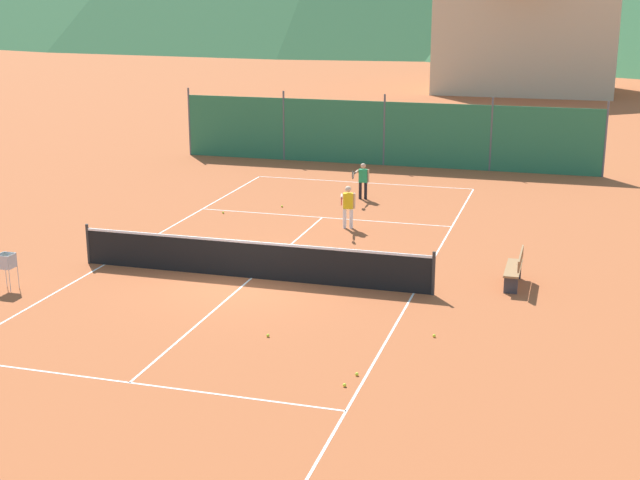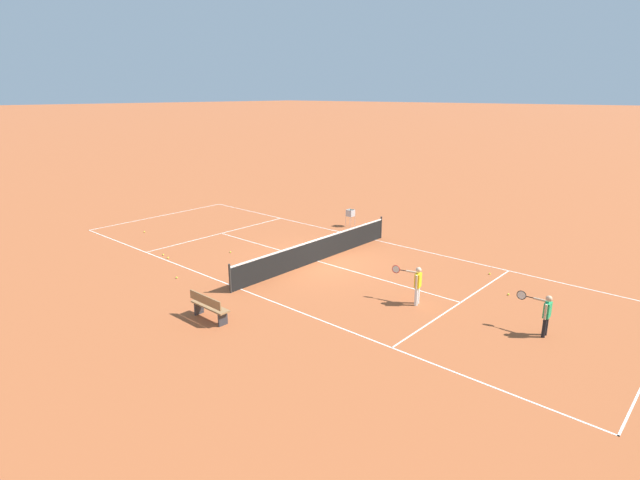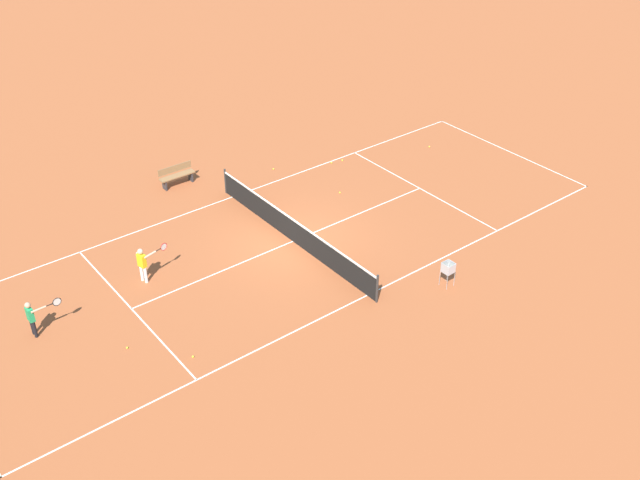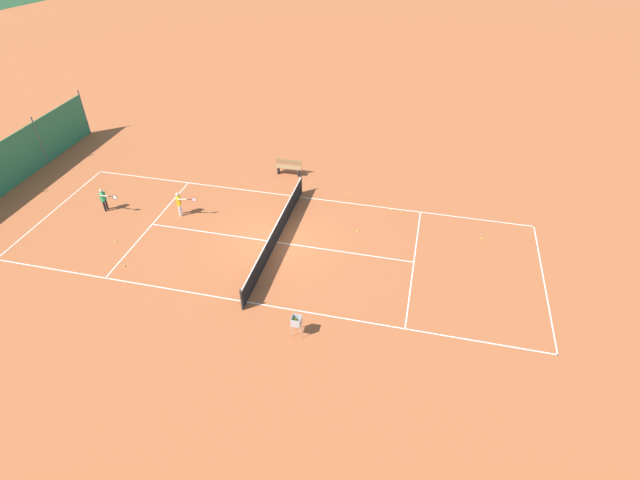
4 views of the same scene
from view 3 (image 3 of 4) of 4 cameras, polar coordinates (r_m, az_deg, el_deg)
The scene contains 14 objects.
ground_plane at distance 27.17m, azimuth -2.06°, elevation -0.10°, with size 600.00×600.00×0.00m, color #A8542D.
court_line_markings at distance 27.16m, azimuth -2.06°, elevation -0.09°, with size 8.25×23.85×0.01m.
tennis_net at distance 26.90m, azimuth -2.08°, elevation 0.79°, with size 9.18×0.08×1.06m.
player_near_service at distance 24.11m, azimuth -21.08°, elevation -5.42°, with size 0.43×1.04×1.25m.
player_far_service at distance 25.41m, azimuth -13.32°, elevation -1.65°, with size 0.43×1.10×1.30m.
tennis_ball_mid_court at distance 22.49m, azimuth -9.66°, elevation -8.75°, with size 0.07×0.07×0.07m, color #CCE033.
tennis_ball_alley_right at distance 32.68m, azimuth 1.71°, elevation 6.10°, with size 0.07×0.07×0.07m, color #CCE033.
tennis_ball_far_corner at distance 23.20m, azimuth -14.48°, elevation -7.95°, with size 0.07×0.07×0.07m, color #CCE033.
tennis_ball_alley_left at distance 32.00m, azimuth -3.57°, elevation 5.42°, with size 0.07×0.07×0.07m, color #CCE033.
tennis_ball_by_net_left at distance 32.45m, azimuth 0.88°, elevation 5.90°, with size 0.07×0.07×0.07m, color #CCE033.
tennis_ball_service_box at distance 34.22m, azimuth 8.33°, elevation 7.05°, with size 0.07×0.07×0.07m, color #CCE033.
tennis_ball_by_net_right at distance 30.17m, azimuth 1.52°, elevation 3.64°, with size 0.07×0.07×0.07m, color #CCE033.
ball_hopper at distance 24.92m, azimuth 9.72°, elevation -2.20°, with size 0.36×0.36×0.89m.
courtside_bench at distance 31.13m, azimuth -10.87°, elevation 4.89°, with size 0.36×1.50×0.84m.
Camera 3 is at (-18.50, 13.22, 14.87)m, focal length 42.00 mm.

